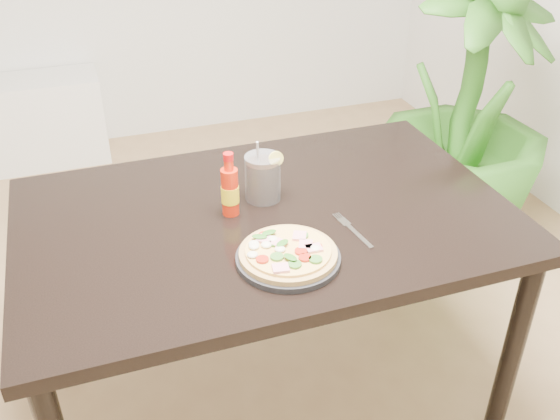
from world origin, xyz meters
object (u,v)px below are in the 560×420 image
object	(u,v)px
plate	(288,258)
houseplant	(467,109)
pizza	(287,252)
dining_table	(267,237)
fork	(352,229)
hot_sauce_bottle	(230,190)
cola_cup	(263,179)

from	to	relation	value
plate	houseplant	bearing A→B (deg)	38.02
plate	pizza	size ratio (longest dim) A/B	1.07
dining_table	houseplant	bearing A→B (deg)	30.13
plate	fork	xyz separation A→B (m)	(0.21, 0.08, -0.01)
hot_sauce_bottle	cola_cup	world-z (taller)	cola_cup
fork	houseplant	bearing A→B (deg)	34.31
plate	fork	world-z (taller)	plate
pizza	fork	size ratio (longest dim) A/B	1.32
plate	cola_cup	xyz separation A→B (m)	(0.04, 0.32, 0.06)
plate	fork	size ratio (longest dim) A/B	1.42
dining_table	cola_cup	distance (m)	0.17
hot_sauce_bottle	fork	bearing A→B (deg)	-33.60
pizza	fork	world-z (taller)	pizza
plate	hot_sauce_bottle	world-z (taller)	hot_sauce_bottle
hot_sauce_bottle	cola_cup	xyz separation A→B (m)	(0.11, 0.05, -0.01)
cola_cup	houseplant	world-z (taller)	houseplant
dining_table	cola_cup	xyz separation A→B (m)	(0.02, 0.08, 0.15)
dining_table	pizza	size ratio (longest dim) A/B	5.60
hot_sauce_bottle	houseplant	distance (m)	1.36
pizza	hot_sauce_bottle	distance (m)	0.28
hot_sauce_bottle	houseplant	xyz separation A→B (m)	(1.20, 0.61, -0.16)
dining_table	plate	size ratio (longest dim) A/B	5.23
pizza	houseplant	world-z (taller)	houseplant
plate	houseplant	size ratio (longest dim) A/B	0.20
plate	dining_table	bearing A→B (deg)	85.43
dining_table	pizza	distance (m)	0.26
houseplant	dining_table	bearing A→B (deg)	-149.87
pizza	cola_cup	world-z (taller)	cola_cup
cola_cup	fork	world-z (taller)	cola_cup
hot_sauce_bottle	fork	size ratio (longest dim) A/B	1.01
hot_sauce_bottle	cola_cup	bearing A→B (deg)	24.54
dining_table	houseplant	xyz separation A→B (m)	(1.11, 0.64, -0.00)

